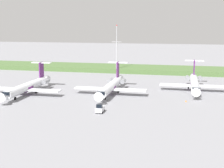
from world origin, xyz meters
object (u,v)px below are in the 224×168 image
object	(u,v)px
regional_jet_second	(111,86)
regional_jet_nearest	(28,86)
regional_jet_third	(194,83)
antenna_mast	(117,53)
safety_cone_front_marker	(186,101)
baggage_tug	(100,109)

from	to	relation	value
regional_jet_second	regional_jet_nearest	bearing A→B (deg)	-165.92
regional_jet_nearest	regional_jet_third	bearing A→B (deg)	19.27
antenna_mast	safety_cone_front_marker	xyz separation A→B (m)	(30.43, -48.42, -8.72)
baggage_tug	antenna_mast	bearing A→B (deg)	98.14
regional_jet_nearest	safety_cone_front_marker	distance (m)	48.97
antenna_mast	regional_jet_second	bearing A→B (deg)	-80.44
regional_jet_second	regional_jet_third	world-z (taller)	same
regional_jet_nearest	baggage_tug	distance (m)	31.96
regional_jet_second	safety_cone_front_marker	bearing A→B (deg)	-14.24
regional_jet_third	antenna_mast	xyz separation A→B (m)	(-33.21, 30.87, 6.46)
regional_jet_nearest	safety_cone_front_marker	bearing A→B (deg)	0.62
regional_jet_third	regional_jet_second	bearing A→B (deg)	-155.92
regional_jet_third	safety_cone_front_marker	xyz separation A→B (m)	(-2.79, -17.55, -2.26)
regional_jet_second	antenna_mast	size ratio (longest dim) A/B	1.44
baggage_tug	safety_cone_front_marker	world-z (taller)	baggage_tug
regional_jet_second	regional_jet_third	xyz separation A→B (m)	(26.05, 11.65, 0.00)
regional_jet_nearest	antenna_mast	bearing A→B (deg)	69.30
regional_jet_nearest	regional_jet_third	xyz separation A→B (m)	(51.70, 18.08, 0.00)
regional_jet_nearest	regional_jet_second	xyz separation A→B (m)	(25.65, 6.43, 0.00)
regional_jet_second	safety_cone_front_marker	distance (m)	24.11
regional_jet_third	antenna_mast	bearing A→B (deg)	137.10
baggage_tug	regional_jet_second	bearing A→B (deg)	95.39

